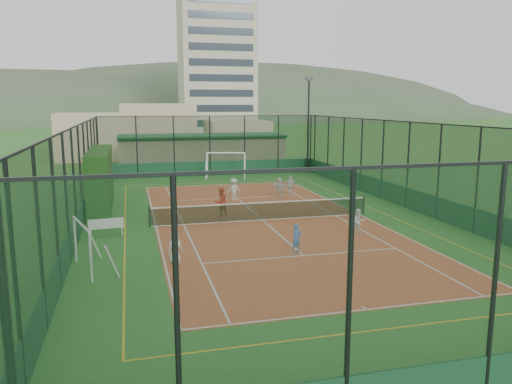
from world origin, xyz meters
TOP-DOWN VIEW (x-y plane):
  - ground at (0.00, 0.00)m, footprint 300.00×300.00m
  - court_slab at (0.00, 0.00)m, footprint 11.17×23.97m
  - tennis_net at (0.00, 0.00)m, footprint 11.67×0.12m
  - perimeter_fence at (0.00, 0.00)m, footprint 18.12×34.12m
  - floodlight_ne at (8.60, 16.60)m, footprint 0.60×0.26m
  - clubhouse at (0.00, 22.00)m, footprint 15.20×7.20m
  - apartment_tower at (12.00, 82.00)m, footprint 15.00×12.00m
  - distant_hills at (0.00, 150.00)m, footprint 200.00×60.00m
  - hedge_left at (-8.30, 5.20)m, footprint 1.17×7.81m
  - white_bench at (-7.80, -1.25)m, footprint 1.61×0.57m
  - futsal_goal_near at (-8.42, -6.17)m, footprint 2.87×1.53m
  - futsal_goal_far at (1.02, 15.29)m, footprint 3.32×1.69m
  - child_near_left at (-5.08, -6.06)m, footprint 0.71×0.61m
  - child_near_mid at (-0.14, -5.92)m, footprint 0.53×0.47m
  - child_near_right at (3.59, -3.91)m, footprint 0.60×0.47m
  - child_far_left at (-0.34, 5.69)m, footprint 0.95×0.60m
  - child_far_right at (3.60, 6.25)m, footprint 0.83×0.43m
  - child_far_back at (2.71, 5.87)m, footprint 1.25×0.51m
  - coach at (-1.94, 1.42)m, footprint 0.93×0.85m
  - tennis_balls at (0.46, 1.48)m, footprint 5.97×1.31m

SIDE VIEW (x-z plane):
  - ground at x=0.00m, z-range 0.00..0.00m
  - distant_hills at x=0.00m, z-range -12.00..12.00m
  - court_slab at x=0.00m, z-range 0.00..0.01m
  - tennis_balls at x=0.46m, z-range 0.01..0.08m
  - white_bench at x=-7.80m, z-range 0.00..0.89m
  - tennis_net at x=0.00m, z-range 0.00..1.06m
  - child_near_right at x=3.59m, z-range 0.01..1.23m
  - child_near_mid at x=-0.14m, z-range 0.01..1.23m
  - child_near_left at x=-5.08m, z-range 0.01..1.25m
  - child_far_back at x=2.71m, z-range 0.01..1.32m
  - child_far_right at x=3.60m, z-range 0.01..1.37m
  - child_far_left at x=-0.34m, z-range 0.01..1.41m
  - coach at x=-1.94m, z-range 0.01..1.57m
  - futsal_goal_near at x=-8.42m, z-range 0.00..1.78m
  - futsal_goal_far at x=1.02m, z-range 0.00..2.06m
  - clubhouse at x=0.00m, z-range 0.00..3.15m
  - hedge_left at x=-8.30m, z-range 0.00..3.42m
  - perimeter_fence at x=0.00m, z-range 0.00..5.00m
  - floodlight_ne at x=8.60m, z-range 0.00..8.25m
  - apartment_tower at x=12.00m, z-range 0.00..30.00m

